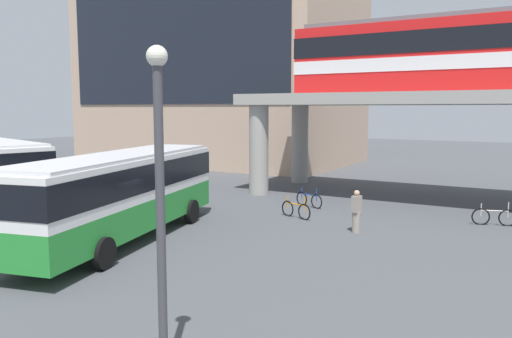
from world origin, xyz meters
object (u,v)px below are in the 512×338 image
object	(u,v)px
bicycle_orange	(296,210)
pedestrian_walking_across	(356,213)
bus_main	(120,188)
bicycle_silver	(494,217)
station_building	(221,56)
bicycle_blue	(309,200)

from	to	relation	value
bicycle_orange	pedestrian_walking_across	size ratio (longest dim) A/B	1.01
bus_main	bicycle_silver	size ratio (longest dim) A/B	6.54
station_building	bus_main	distance (m)	30.13
bicycle_orange	bicycle_silver	bearing A→B (deg)	19.74
station_building	pedestrian_walking_across	xyz separation A→B (m)	(20.10, -20.45, -8.91)
station_building	bicycle_blue	size ratio (longest dim) A/B	13.98
bicycle_orange	bicycle_blue	bearing A→B (deg)	101.37
station_building	bus_main	world-z (taller)	station_building
bicycle_silver	pedestrian_walking_across	xyz separation A→B (m)	(-4.60, -4.09, 0.44)
bicycle_blue	pedestrian_walking_across	distance (m)	5.44
station_building	bicycle_orange	size ratio (longest dim) A/B	13.83
bus_main	bicycle_silver	distance (m)	15.23
station_building	bicycle_orange	world-z (taller)	station_building
bus_main	pedestrian_walking_across	world-z (taller)	bus_main
pedestrian_walking_across	bus_main	bearing A→B (deg)	-141.60
bus_main	bicycle_blue	size ratio (longest dim) A/B	6.71
bus_main	pedestrian_walking_across	xyz separation A→B (m)	(7.05, 5.59, -1.19)
bicycle_orange	pedestrian_walking_across	bearing A→B (deg)	-21.48
pedestrian_walking_across	station_building	bearing A→B (deg)	134.51
bicycle_orange	bicycle_blue	world-z (taller)	same
bicycle_orange	pedestrian_walking_across	world-z (taller)	pedestrian_walking_across
bus_main	bicycle_orange	world-z (taller)	bus_main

